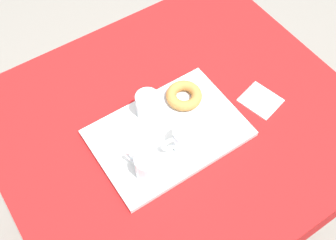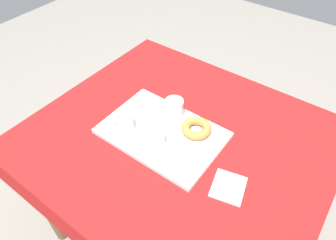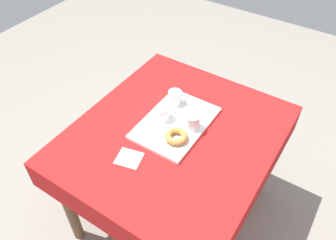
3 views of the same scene
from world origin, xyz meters
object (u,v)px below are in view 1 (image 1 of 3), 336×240
(donut_plate_left, at_px, (184,99))
(serving_tray, at_px, (168,133))
(water_glass_near, at_px, (148,106))
(paper_napkin, at_px, (260,101))
(tea_mug_right, at_px, (147,166))
(dining_table, at_px, (177,136))
(tea_mug_left, at_px, (185,139))
(sugar_donut_left, at_px, (184,96))

(donut_plate_left, bearing_deg, serving_tray, -146.42)
(donut_plate_left, bearing_deg, water_glass_near, 168.98)
(water_glass_near, relative_size, paper_napkin, 0.70)
(tea_mug_right, height_order, paper_napkin, tea_mug_right)
(tea_mug_right, bearing_deg, dining_table, 31.41)
(tea_mug_left, xyz_separation_m, paper_napkin, (0.32, 0.01, -0.05))
(tea_mug_right, bearing_deg, sugar_donut_left, 33.16)
(donut_plate_left, bearing_deg, tea_mug_right, -146.84)
(dining_table, relative_size, serving_tray, 2.47)
(tea_mug_left, bearing_deg, sugar_donut_left, 55.66)
(serving_tray, distance_m, tea_mug_right, 0.16)
(dining_table, relative_size, sugar_donut_left, 9.72)
(paper_napkin, bearing_deg, sugar_donut_left, 148.34)
(donut_plate_left, bearing_deg, dining_table, -141.10)
(serving_tray, xyz_separation_m, sugar_donut_left, (0.11, 0.07, 0.03))
(tea_mug_left, height_order, sugar_donut_left, tea_mug_left)
(tea_mug_left, distance_m, tea_mug_right, 0.14)
(tea_mug_right, distance_m, paper_napkin, 0.46)
(tea_mug_left, xyz_separation_m, water_glass_near, (-0.03, 0.17, -0.00))
(water_glass_near, bearing_deg, serving_tray, -82.45)
(dining_table, distance_m, paper_napkin, 0.31)
(dining_table, distance_m, water_glass_near, 0.19)
(dining_table, bearing_deg, donut_plate_left, 38.90)
(donut_plate_left, xyz_separation_m, paper_napkin, (0.22, -0.14, -0.02))
(serving_tray, height_order, water_glass_near, water_glass_near)
(dining_table, distance_m, tea_mug_left, 0.19)
(dining_table, xyz_separation_m, paper_napkin, (0.27, -0.09, 0.11))
(tea_mug_left, height_order, paper_napkin, tea_mug_left)
(sugar_donut_left, bearing_deg, donut_plate_left, 0.00)
(tea_mug_right, bearing_deg, tea_mug_left, 5.03)
(tea_mug_right, height_order, water_glass_near, water_glass_near)
(tea_mug_right, bearing_deg, water_glass_near, 57.44)
(dining_table, bearing_deg, tea_mug_right, -148.59)
(tea_mug_right, relative_size, paper_napkin, 0.93)
(serving_tray, distance_m, paper_napkin, 0.34)
(paper_napkin, bearing_deg, donut_plate_left, 148.34)
(tea_mug_right, distance_m, sugar_donut_left, 0.28)
(tea_mug_right, xyz_separation_m, paper_napkin, (0.46, 0.02, -0.05))
(tea_mug_left, relative_size, tea_mug_right, 1.05)
(dining_table, relative_size, tea_mug_left, 9.81)
(dining_table, xyz_separation_m, tea_mug_left, (-0.05, -0.10, 0.16))
(dining_table, xyz_separation_m, sugar_donut_left, (0.05, 0.04, 0.15))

